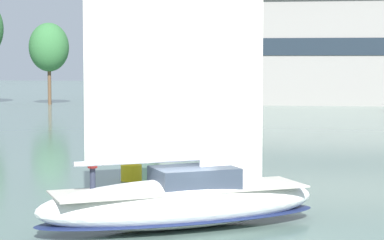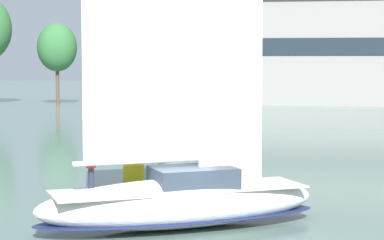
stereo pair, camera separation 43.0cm
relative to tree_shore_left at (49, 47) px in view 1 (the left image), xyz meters
The scene contains 6 objects.
ground_plane 79.99m from the tree_shore_left, 68.03° to the right, with size 400.00×400.00×0.00m, color slate.
waterfront_building 37.20m from the tree_shore_left, 14.87° to the left, with size 42.74×16.67×15.23m.
tree_shore_left is the anchor object (origin of this frame).
tree_shore_center 16.45m from the tree_shore_left, 25.76° to the left, with size 9.70×9.70×19.97m.
sailboat_main 79.89m from the tree_shore_left, 68.02° to the right, with size 10.75×7.72×14.61m.
channel_buoy 68.92m from the tree_shore_left, 68.00° to the right, with size 1.06×1.06×1.93m.
Camera 1 is at (4.06, -26.45, 6.02)m, focal length 70.00 mm.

